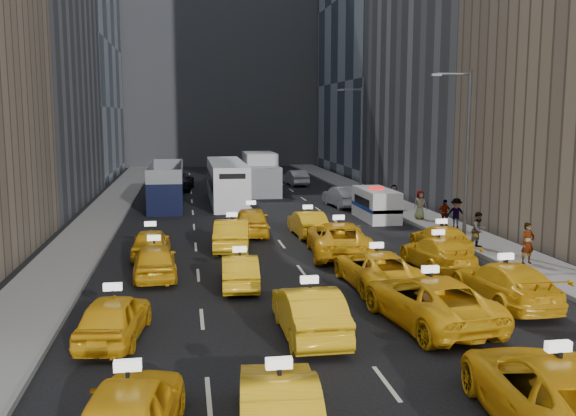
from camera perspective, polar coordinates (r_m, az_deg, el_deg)
name	(u,v)px	position (r m, az deg, el deg)	size (l,w,h in m)	color
ground	(347,332)	(20.67, 5.29, -10.88)	(160.00, 160.00, 0.00)	black
sidewalk_west	(103,216)	(44.76, -16.15, -0.66)	(3.00, 90.00, 0.15)	gray
sidewalk_east	(403,209)	(47.01, 10.15, -0.05)	(3.00, 90.00, 0.15)	gray
curb_west	(125,215)	(44.60, -14.30, -0.60)	(0.15, 90.00, 0.18)	slate
curb_east	(383,209)	(46.55, 8.47, -0.07)	(0.15, 90.00, 0.18)	slate
building_backdrop	(219,17)	(91.99, -6.19, 16.49)	(30.00, 12.00, 40.00)	slate
streetlight_near	(465,152)	(34.02, 15.47, 4.86)	(2.15, 0.22, 9.00)	#595B60
streetlight_far	(360,138)	(52.85, 6.42, 6.21)	(2.15, 0.22, 9.00)	#595B60
taxi_0	(129,412)	(14.04, -13.92, -17.23)	(1.85, 4.60, 1.57)	yellow
taxi_1	(279,408)	(13.89, -0.80, -17.37)	(1.61, 4.61, 1.52)	yellow
taxi_2	(555,393)	(15.45, 22.67, -14.97)	(2.78, 6.03, 1.68)	yellow
taxi_4	(114,317)	(20.30, -15.22, -9.35)	(1.71, 4.26, 1.45)	yellow
taxi_5	(309,311)	(19.95, 1.90, -9.18)	(1.67, 4.79, 1.58)	yellow
taxi_6	(429,300)	(21.52, 12.44, -8.01)	(2.69, 5.84, 1.62)	yellow
taxi_7	(504,283)	(24.43, 18.69, -6.37)	(2.18, 5.36, 1.55)	yellow
taxi_8	(155,261)	(27.37, -11.77, -4.61)	(1.77, 4.41, 1.50)	yellow
taxi_9	(240,271)	(25.49, -4.31, -5.62)	(1.40, 4.01, 1.32)	yellow
taxi_10	(376,268)	(25.87, 7.84, -5.33)	(2.39, 5.18, 1.44)	yellow
taxi_11	(438,253)	(29.14, 13.16, -3.93)	(2.02, 4.97, 1.44)	yellow
taxi_12	(151,243)	(31.35, -12.09, -3.06)	(1.68, 4.18, 1.42)	yellow
taxi_13	(232,234)	(32.54, -5.00, -2.34)	(1.68, 4.82, 1.59)	yellow
taxi_14	(338,239)	(31.19, 4.50, -2.74)	(2.75, 5.96, 1.66)	yellow
taxi_15	(441,239)	(32.66, 13.44, -2.70)	(1.91, 4.69, 1.36)	yellow
taxi_16	(251,221)	(36.36, -3.30, -1.15)	(1.95, 4.85, 1.65)	yellow
taxi_17	(308,223)	(36.15, 1.76, -1.37)	(1.51, 4.34, 1.43)	yellow
nypd_van	(376,205)	(42.07, 7.83, 0.28)	(2.54, 5.23, 2.16)	white
double_decker	(166,185)	(48.93, -10.76, 1.98)	(2.43, 10.67, 3.10)	black
city_bus	(227,182)	(50.05, -5.47, 2.29)	(3.39, 12.53, 3.20)	white
box_truck	(261,174)	(55.62, -2.43, 3.07)	(3.23, 7.85, 3.51)	silver
misc_car_0	(342,197)	(47.71, 4.84, 1.01)	(1.62, 4.65, 1.53)	#A2A4A9
misc_car_1	(177,181)	(59.05, -9.80, 2.36)	(2.69, 5.83, 1.62)	black
misc_car_2	(248,175)	(65.44, -3.57, 2.96)	(2.06, 5.07, 1.47)	gray
misc_car_3	(224,176)	(62.76, -5.70, 2.81)	(1.98, 4.93, 1.68)	black
misc_car_4	(296,178)	(62.30, 0.72, 2.72)	(1.58, 4.52, 1.49)	#B2B4BA
pedestrian_0	(528,243)	(30.66, 20.53, -2.95)	(0.68, 0.45, 1.86)	gray
pedestrian_1	(479,230)	(33.62, 16.59, -1.87)	(0.88, 0.48, 1.81)	gray
pedestrian_2	(456,214)	(38.47, 14.72, -0.52)	(1.19, 0.49, 1.84)	gray
pedestrian_3	(444,213)	(39.52, 13.73, -0.43)	(0.94, 0.43, 1.61)	gray
pedestrian_4	(420,205)	(41.92, 11.66, 0.29)	(0.90, 0.49, 1.84)	gray
pedestrian_5	(394,196)	(46.36, 9.39, 1.02)	(1.59, 0.46, 1.71)	gray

